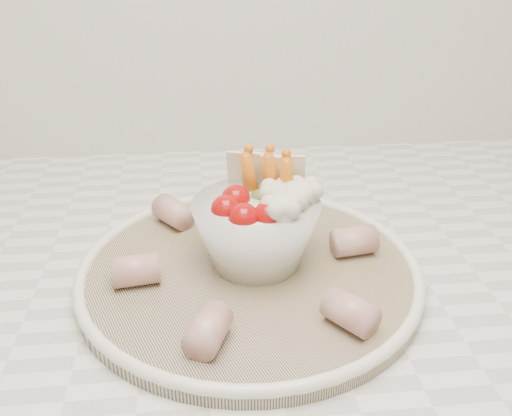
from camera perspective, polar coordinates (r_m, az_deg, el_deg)
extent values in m
cube|color=silver|center=(0.65, -10.13, -6.14)|extent=(2.04, 0.62, 0.04)
cylinder|color=navy|center=(0.59, -0.65, -6.59)|extent=(0.45, 0.45, 0.01)
torus|color=white|center=(0.58, -0.65, -5.98)|extent=(0.35, 0.35, 0.01)
sphere|color=#9C0A0A|center=(0.55, -3.02, -0.18)|extent=(0.03, 0.03, 0.03)
sphere|color=#9C0A0A|center=(0.53, -1.23, -1.03)|extent=(0.03, 0.03, 0.03)
sphere|color=#9C0A0A|center=(0.54, 1.25, -0.84)|extent=(0.03, 0.03, 0.03)
sphere|color=#9C0A0A|center=(0.57, -2.03, 0.87)|extent=(0.03, 0.03, 0.03)
sphere|color=#4B7125|center=(0.58, 0.47, 0.89)|extent=(0.02, 0.02, 0.02)
cone|color=#CA6513|center=(0.58, -0.64, 2.73)|extent=(0.04, 0.04, 0.07)
cone|color=#CA6513|center=(0.59, 1.46, 2.74)|extent=(0.03, 0.04, 0.07)
cone|color=#CA6513|center=(0.57, 3.09, 2.21)|extent=(0.03, 0.04, 0.07)
sphere|color=beige|center=(0.56, 3.69, 0.41)|extent=(0.03, 0.03, 0.03)
sphere|color=beige|center=(0.54, 2.60, -0.55)|extent=(0.03, 0.03, 0.03)
sphere|color=beige|center=(0.57, 4.70, 1.13)|extent=(0.03, 0.03, 0.03)
sphere|color=beige|center=(0.57, 2.24, 0.93)|extent=(0.03, 0.03, 0.03)
cube|color=beige|center=(0.60, 0.68, 3.43)|extent=(0.04, 0.03, 0.05)
cube|color=beige|center=(0.59, 2.68, 3.20)|extent=(0.05, 0.02, 0.05)
cube|color=beige|center=(0.60, -0.69, 3.50)|extent=(0.05, 0.02, 0.05)
cylinder|color=#A14D49|center=(0.61, 9.78, -3.27)|extent=(0.05, 0.04, 0.03)
cylinder|color=#A14D49|center=(0.68, 2.25, 0.54)|extent=(0.04, 0.05, 0.03)
cylinder|color=#A14D49|center=(0.66, -8.26, -0.41)|extent=(0.05, 0.05, 0.03)
cylinder|color=#A14D49|center=(0.56, -11.94, -6.11)|extent=(0.05, 0.04, 0.03)
cylinder|color=#A14D49|center=(0.48, -4.82, -12.07)|extent=(0.04, 0.05, 0.03)
cylinder|color=#A14D49|center=(0.51, 9.44, -10.23)|extent=(0.05, 0.05, 0.03)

